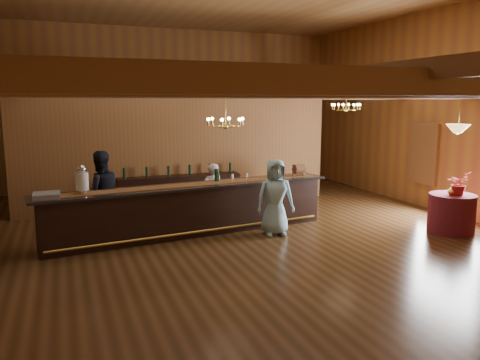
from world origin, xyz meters
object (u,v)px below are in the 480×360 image
object	(u,v)px
chandelier_left	(226,122)
floor_plant	(294,185)
tasting_bar	(192,209)
staff_second	(101,193)
guest	(275,197)
chandelier_right	(346,107)
bartender	(213,194)
raffle_drum	(299,169)
beverage_dispenser	(82,180)
round_table	(451,213)
pendant_lamp	(458,129)
backbar_shelf	(180,192)

from	to	relation	value
chandelier_left	floor_plant	distance (m)	4.19
tasting_bar	staff_second	world-z (taller)	staff_second
guest	chandelier_right	bearing A→B (deg)	42.95
bartender	guest	size ratio (longest dim) A/B	0.87
raffle_drum	chandelier_left	world-z (taller)	chandelier_left
beverage_dispenser	tasting_bar	bearing A→B (deg)	5.13
beverage_dispenser	round_table	size ratio (longest dim) A/B	0.58
raffle_drum	round_table	world-z (taller)	raffle_drum
beverage_dispenser	chandelier_left	size ratio (longest dim) A/B	0.75
beverage_dispenser	guest	world-z (taller)	beverage_dispenser
beverage_dispenser	pendant_lamp	distance (m)	8.25
bartender	raffle_drum	bearing A→B (deg)	161.47
raffle_drum	guest	xyz separation A→B (m)	(-1.12, -1.00, -0.45)
chandelier_left	bartender	world-z (taller)	chandelier_left
tasting_bar	backbar_shelf	world-z (taller)	tasting_bar
tasting_bar	beverage_dispenser	distance (m)	2.50
floor_plant	guest	bearing A→B (deg)	-125.77
pendant_lamp	bartender	bearing A→B (deg)	151.02
beverage_dispenser	backbar_shelf	bearing A→B (deg)	46.22
raffle_drum	pendant_lamp	bearing A→B (deg)	-39.32
round_table	floor_plant	distance (m)	4.24
tasting_bar	chandelier_right	bearing A→B (deg)	7.79
staff_second	floor_plant	bearing A→B (deg)	-179.27
tasting_bar	chandelier_right	xyz separation A→B (m)	(4.83, 1.23, 2.28)
tasting_bar	beverage_dispenser	bearing A→B (deg)	178.64
pendant_lamp	staff_second	world-z (taller)	pendant_lamp
tasting_bar	bartender	xyz separation A→B (m)	(0.73, 0.73, 0.17)
beverage_dispenser	chandelier_left	xyz separation A→B (m)	(2.91, -0.54, 1.16)
raffle_drum	staff_second	bearing A→B (deg)	174.44
beverage_dispenser	chandelier_right	distance (m)	7.45
guest	bartender	bearing A→B (deg)	135.88
chandelier_left	floor_plant	bearing A→B (deg)	39.39
beverage_dispenser	staff_second	xyz separation A→B (m)	(0.42, 0.95, -0.47)
backbar_shelf	pendant_lamp	bearing A→B (deg)	-38.67
bartender	staff_second	size ratio (longest dim) A/B	0.79
backbar_shelf	chandelier_right	world-z (taller)	chandelier_right
bartender	tasting_bar	bearing A→B (deg)	38.26
raffle_drum	pendant_lamp	size ratio (longest dim) A/B	0.38
round_table	floor_plant	xyz separation A→B (m)	(-2.22, 3.61, 0.20)
tasting_bar	chandelier_left	xyz separation A→B (m)	(0.57, -0.75, 2.01)
tasting_bar	raffle_drum	bearing A→B (deg)	-1.05
chandelier_left	chandelier_right	size ratio (longest dim) A/B	1.00
beverage_dispenser	raffle_drum	bearing A→B (deg)	5.30
backbar_shelf	chandelier_right	xyz separation A→B (m)	(4.48, -1.37, 2.38)
beverage_dispenser	chandelier_right	world-z (taller)	chandelier_right
bartender	guest	xyz separation A→B (m)	(1.03, -1.45, 0.12)
beverage_dispenser	floor_plant	distance (m)	6.11
bartender	round_table	bearing A→B (deg)	144.36
round_table	bartender	distance (m)	5.64
guest	staff_second	bearing A→B (deg)	168.78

